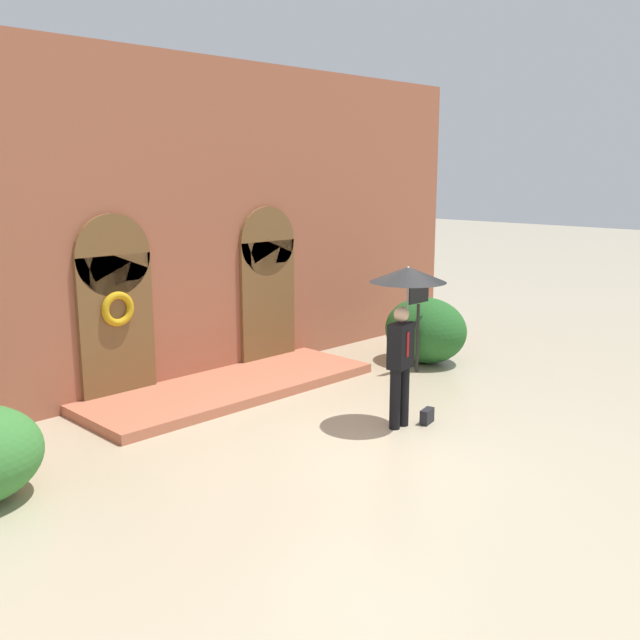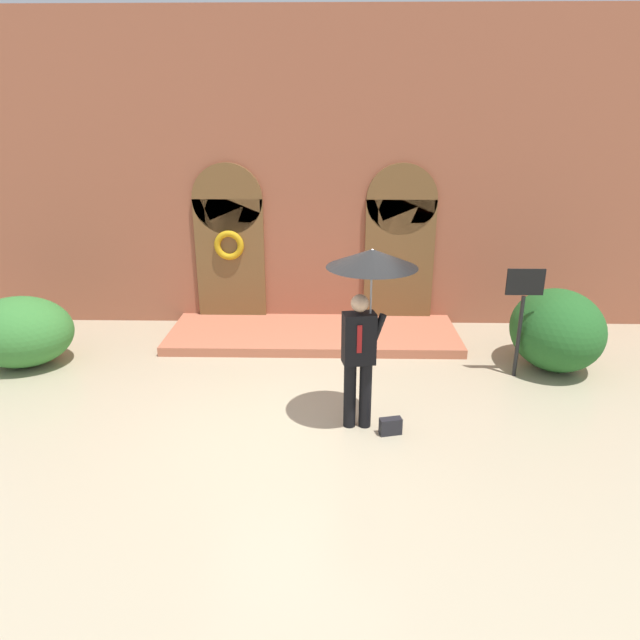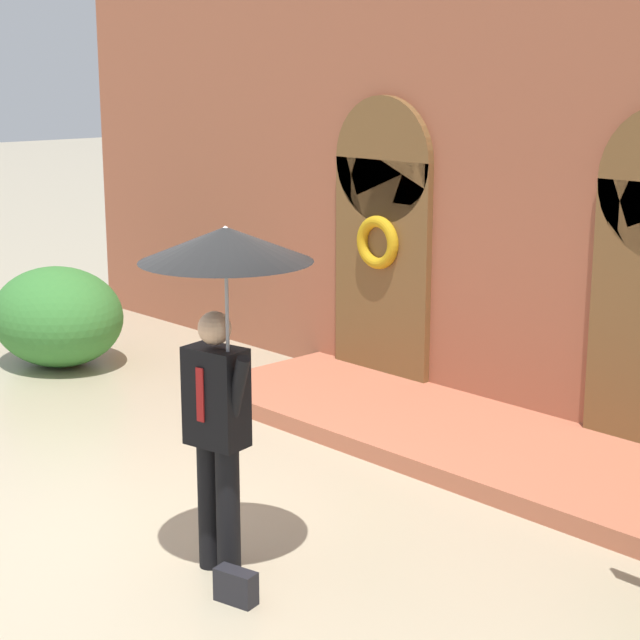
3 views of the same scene
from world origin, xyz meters
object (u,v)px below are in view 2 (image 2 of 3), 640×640
at_px(handbag, 391,426).
at_px(shrub_right, 557,330).
at_px(sign_post, 523,305).
at_px(person_with_umbrella, 368,286).
at_px(shrub_left, 20,332).

relative_size(handbag, shrub_right, 0.17).
height_order(sign_post, shrub_right, sign_post).
bearing_deg(sign_post, handbag, -139.59).
relative_size(person_with_umbrella, shrub_right, 1.41).
height_order(person_with_umbrella, shrub_left, person_with_umbrella).
height_order(person_with_umbrella, shrub_right, person_with_umbrella).
bearing_deg(shrub_right, sign_post, -154.10).
relative_size(handbag, sign_post, 0.16).
distance_m(shrub_left, shrub_right, 8.57).
distance_m(person_with_umbrella, handbag, 1.84).
height_order(person_with_umbrella, sign_post, person_with_umbrella).
xyz_separation_m(person_with_umbrella, handbag, (0.32, -0.20, -1.80)).
bearing_deg(shrub_right, handbag, -142.79).
distance_m(person_with_umbrella, sign_post, 2.99).
distance_m(sign_post, shrub_left, 7.89).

